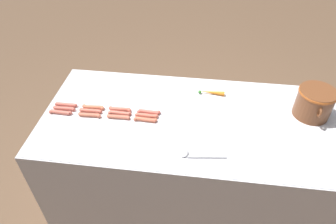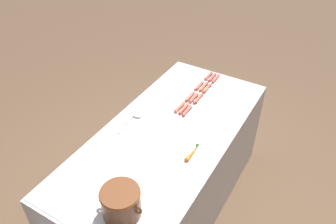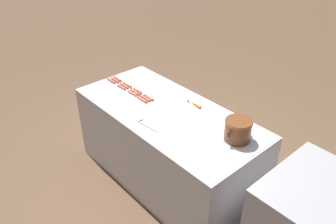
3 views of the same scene
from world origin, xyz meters
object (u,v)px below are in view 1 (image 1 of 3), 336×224
(hot_dog_11, at_px, (145,120))
(hot_dog_9, at_px, (90,115))
(carrot, at_px, (211,92))
(hot_dog_4, at_px, (64,108))
(bean_pot, at_px, (315,102))
(hot_dog_2, at_px, (120,109))
(hot_dog_3, at_px, (149,112))
(hot_dog_8, at_px, (60,112))
(hot_dog_0, at_px, (66,105))
(hot_dog_1, at_px, (93,107))
(serving_spoon, at_px, (191,154))
(hot_dog_5, at_px, (91,111))
(hot_dog_10, at_px, (118,117))
(hot_dog_7, at_px, (147,116))
(hot_dog_6, at_px, (120,113))

(hot_dog_11, bearing_deg, hot_dog_9, -89.54)
(carrot, bearing_deg, hot_dog_11, -50.95)
(hot_dog_11, relative_size, carrot, 0.84)
(hot_dog_4, height_order, bean_pot, bean_pot)
(hot_dog_2, distance_m, hot_dog_3, 0.19)
(hot_dog_8, height_order, hot_dog_11, same)
(hot_dog_0, xyz_separation_m, hot_dog_9, (0.08, 0.19, 0.00))
(hot_dog_1, xyz_separation_m, hot_dog_3, (0.00, 0.37, 0.00))
(hot_dog_3, relative_size, hot_dog_11, 1.00)
(hot_dog_8, xyz_separation_m, carrot, (-0.33, 0.96, 0.00))
(hot_dog_1, distance_m, hot_dog_2, 0.18)
(serving_spoon, bearing_deg, bean_pot, 120.94)
(hot_dog_3, xyz_separation_m, hot_dog_5, (0.04, -0.38, 0.00))
(hot_dog_10, height_order, serving_spoon, hot_dog_10)
(hot_dog_4, xyz_separation_m, hot_dog_7, (-0.00, 0.55, 0.00))
(hot_dog_3, bearing_deg, hot_dog_7, -12.58)
(hot_dog_5, bearing_deg, hot_dog_3, 95.47)
(hot_dog_1, distance_m, serving_spoon, 0.74)
(hot_dog_0, relative_size, hot_dog_11, 1.00)
(bean_pot, distance_m, serving_spoon, 0.86)
(hot_dog_0, relative_size, hot_dog_1, 1.00)
(hot_dog_3, height_order, bean_pot, bean_pot)
(hot_dog_10, relative_size, bean_pot, 0.53)
(hot_dog_11, height_order, serving_spoon, hot_dog_11)
(hot_dog_10, height_order, bean_pot, bean_pot)
(hot_dog_3, bearing_deg, hot_dog_4, -86.33)
(hot_dog_8, bearing_deg, hot_dog_5, 101.80)
(hot_dog_2, bearing_deg, hot_dog_8, -78.14)
(hot_dog_7, bearing_deg, serving_spoon, 47.47)
(hot_dog_0, relative_size, hot_dog_5, 1.00)
(hot_dog_5, distance_m, hot_dog_6, 0.19)
(hot_dog_6, relative_size, serving_spoon, 0.57)
(carrot, bearing_deg, serving_spoon, -9.73)
(hot_dog_2, relative_size, hot_dog_4, 1.00)
(hot_dog_0, bearing_deg, serving_spoon, 69.56)
(hot_dog_9, bearing_deg, serving_spoon, 70.30)
(hot_dog_5, height_order, bean_pot, bean_pot)
(hot_dog_7, height_order, hot_dog_8, same)
(hot_dog_8, bearing_deg, hot_dog_4, 166.49)
(hot_dog_0, bearing_deg, bean_pot, 94.37)
(hot_dog_9, bearing_deg, hot_dog_4, -102.53)
(hot_dog_3, distance_m, bean_pot, 1.05)
(hot_dog_5, relative_size, hot_dog_7, 1.00)
(hot_dog_0, relative_size, hot_dog_10, 1.00)
(hot_dog_5, distance_m, bean_pot, 1.42)
(hot_dog_11, relative_size, serving_spoon, 0.57)
(hot_dog_5, relative_size, hot_dog_10, 1.00)
(bean_pot, bearing_deg, hot_dog_2, -84.36)
(hot_dog_3, xyz_separation_m, hot_dog_6, (0.03, -0.18, 0.00))
(hot_dog_8, relative_size, bean_pot, 0.53)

